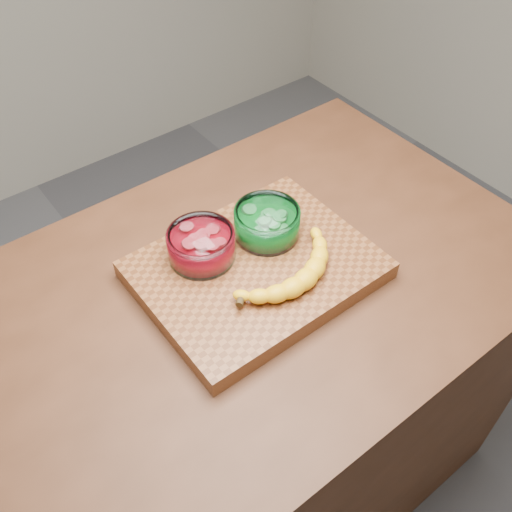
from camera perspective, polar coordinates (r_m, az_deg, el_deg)
ground at (r=1.92m, az=-0.00°, el=-20.14°), size 3.50×3.50×0.00m
counter at (r=1.52m, az=-0.00°, el=-13.37°), size 1.20×0.80×0.90m
cutting_board at (r=1.14m, az=-0.00°, el=-1.39°), size 0.45×0.35×0.04m
bowl_red at (r=1.12m, az=-5.49°, el=1.07°), size 0.13×0.13×0.06m
bowl_green at (r=1.16m, az=1.10°, el=3.35°), size 0.14×0.14×0.06m
banana at (r=1.09m, az=3.21°, el=-1.37°), size 0.28×0.14×0.04m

